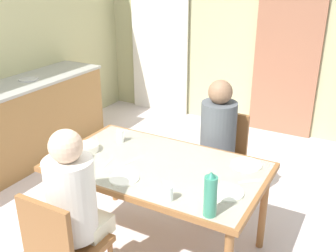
{
  "coord_description": "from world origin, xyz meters",
  "views": [
    {
      "loc": [
        1.71,
        -2.2,
        2.09
      ],
      "look_at": [
        0.44,
        0.12,
        0.98
      ],
      "focal_mm": 41.96,
      "sensor_mm": 36.0,
      "label": 1
    }
  ],
  "objects_px": {
    "chair_near_diner": "(62,247)",
    "person_far_diner": "(218,131)",
    "water_bottle_green_far": "(65,149)",
    "dining_table": "(158,173)",
    "serving_bowl_center": "(88,148)",
    "chair_far_diner": "(222,155)",
    "water_bottle_green_near": "(210,195)",
    "person_near_diner": "(73,196)",
    "kitchen_counter": "(7,129)"
  },
  "relations": [
    {
      "from": "chair_near_diner",
      "to": "water_bottle_green_near",
      "type": "bearing_deg",
      "value": 28.64
    },
    {
      "from": "serving_bowl_center",
      "to": "chair_near_diner",
      "type": "bearing_deg",
      "value": -62.43
    },
    {
      "from": "serving_bowl_center",
      "to": "person_far_diner",
      "type": "bearing_deg",
      "value": 43.12
    },
    {
      "from": "kitchen_counter",
      "to": "dining_table",
      "type": "xyz_separation_m",
      "value": [
        2.07,
        -0.37,
        0.21
      ]
    },
    {
      "from": "chair_far_diner",
      "to": "water_bottle_green_far",
      "type": "bearing_deg",
      "value": 56.08
    },
    {
      "from": "dining_table",
      "to": "person_near_diner",
      "type": "xyz_separation_m",
      "value": [
        -0.21,
        -0.67,
        0.12
      ]
    },
    {
      "from": "dining_table",
      "to": "serving_bowl_center",
      "type": "distance_m",
      "value": 0.61
    },
    {
      "from": "chair_far_diner",
      "to": "person_far_diner",
      "type": "distance_m",
      "value": 0.31
    },
    {
      "from": "dining_table",
      "to": "chair_far_diner",
      "type": "bearing_deg",
      "value": 76.83
    },
    {
      "from": "chair_near_diner",
      "to": "person_far_diner",
      "type": "xyz_separation_m",
      "value": [
        0.4,
        1.48,
        0.28
      ]
    },
    {
      "from": "chair_near_diner",
      "to": "person_near_diner",
      "type": "bearing_deg",
      "value": 90.0
    },
    {
      "from": "water_bottle_green_far",
      "to": "water_bottle_green_near",
      "type": "bearing_deg",
      "value": -2.94
    },
    {
      "from": "water_bottle_green_near",
      "to": "water_bottle_green_far",
      "type": "height_order",
      "value": "water_bottle_green_far"
    },
    {
      "from": "dining_table",
      "to": "person_far_diner",
      "type": "relative_size",
      "value": 2.0
    },
    {
      "from": "dining_table",
      "to": "water_bottle_green_near",
      "type": "height_order",
      "value": "water_bottle_green_near"
    },
    {
      "from": "chair_far_diner",
      "to": "water_bottle_green_near",
      "type": "bearing_deg",
      "value": 107.67
    },
    {
      "from": "person_near_diner",
      "to": "person_far_diner",
      "type": "bearing_deg",
      "value": 73.55
    },
    {
      "from": "person_near_diner",
      "to": "person_far_diner",
      "type": "height_order",
      "value": "same"
    },
    {
      "from": "water_bottle_green_near",
      "to": "serving_bowl_center",
      "type": "relative_size",
      "value": 1.68
    },
    {
      "from": "chair_far_diner",
      "to": "person_far_diner",
      "type": "xyz_separation_m",
      "value": [
        -0.0,
        -0.14,
        0.28
      ]
    },
    {
      "from": "water_bottle_green_far",
      "to": "serving_bowl_center",
      "type": "height_order",
      "value": "water_bottle_green_far"
    },
    {
      "from": "person_near_diner",
      "to": "dining_table",
      "type": "bearing_deg",
      "value": 72.83
    },
    {
      "from": "dining_table",
      "to": "chair_near_diner",
      "type": "distance_m",
      "value": 0.85
    },
    {
      "from": "water_bottle_green_near",
      "to": "water_bottle_green_far",
      "type": "distance_m",
      "value": 1.14
    },
    {
      "from": "chair_far_diner",
      "to": "serving_bowl_center",
      "type": "distance_m",
      "value": 1.2
    },
    {
      "from": "chair_near_diner",
      "to": "serving_bowl_center",
      "type": "distance_m",
      "value": 0.88
    },
    {
      "from": "person_far_diner",
      "to": "water_bottle_green_near",
      "type": "distance_m",
      "value": 1.12
    },
    {
      "from": "dining_table",
      "to": "person_near_diner",
      "type": "bearing_deg",
      "value": -107.17
    },
    {
      "from": "person_near_diner",
      "to": "chair_far_diner",
      "type": "bearing_deg",
      "value": 75.0
    },
    {
      "from": "water_bottle_green_far",
      "to": "serving_bowl_center",
      "type": "relative_size",
      "value": 1.69
    },
    {
      "from": "dining_table",
      "to": "person_far_diner",
      "type": "distance_m",
      "value": 0.71
    },
    {
      "from": "chair_near_diner",
      "to": "chair_far_diner",
      "type": "distance_m",
      "value": 1.66
    },
    {
      "from": "water_bottle_green_near",
      "to": "dining_table",
      "type": "bearing_deg",
      "value": 145.97
    },
    {
      "from": "chair_near_diner",
      "to": "chair_far_diner",
      "type": "height_order",
      "value": "same"
    },
    {
      "from": "chair_far_diner",
      "to": "water_bottle_green_near",
      "type": "relative_size",
      "value": 3.05
    },
    {
      "from": "water_bottle_green_near",
      "to": "serving_bowl_center",
      "type": "height_order",
      "value": "water_bottle_green_near"
    },
    {
      "from": "kitchen_counter",
      "to": "chair_far_diner",
      "type": "distance_m",
      "value": 2.3
    },
    {
      "from": "kitchen_counter",
      "to": "dining_table",
      "type": "height_order",
      "value": "kitchen_counter"
    },
    {
      "from": "water_bottle_green_far",
      "to": "dining_table",
      "type": "bearing_deg",
      "value": 29.59
    },
    {
      "from": "dining_table",
      "to": "water_bottle_green_far",
      "type": "relative_size",
      "value": 5.36
    },
    {
      "from": "person_far_diner",
      "to": "water_bottle_green_near",
      "type": "xyz_separation_m",
      "value": [
        0.38,
        -1.05,
        0.08
      ]
    },
    {
      "from": "water_bottle_green_near",
      "to": "serving_bowl_center",
      "type": "xyz_separation_m",
      "value": [
        -1.16,
        0.32,
        -0.11
      ]
    },
    {
      "from": "kitchen_counter",
      "to": "dining_table",
      "type": "relative_size",
      "value": 1.64
    },
    {
      "from": "dining_table",
      "to": "water_bottle_green_near",
      "type": "bearing_deg",
      "value": -34.03
    },
    {
      "from": "person_near_diner",
      "to": "water_bottle_green_far",
      "type": "xyz_separation_m",
      "value": [
        -0.37,
        0.35,
        0.08
      ]
    },
    {
      "from": "chair_far_diner",
      "to": "water_bottle_green_far",
      "type": "distance_m",
      "value": 1.41
    },
    {
      "from": "kitchen_counter",
      "to": "water_bottle_green_far",
      "type": "xyz_separation_m",
      "value": [
        1.5,
        -0.69,
        0.42
      ]
    },
    {
      "from": "dining_table",
      "to": "chair_near_diner",
      "type": "relative_size",
      "value": 1.77
    },
    {
      "from": "water_bottle_green_far",
      "to": "chair_far_diner",
      "type": "bearing_deg",
      "value": 56.08
    },
    {
      "from": "dining_table",
      "to": "water_bottle_green_far",
      "type": "height_order",
      "value": "water_bottle_green_far"
    }
  ]
}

